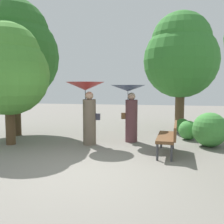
{
  "coord_description": "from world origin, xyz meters",
  "views": [
    {
      "loc": [
        1.54,
        -5.12,
        1.81
      ],
      "look_at": [
        0.0,
        3.02,
        0.98
      ],
      "focal_mm": 41.17,
      "sensor_mm": 36.0,
      "label": 1
    }
  ],
  "objects_px": {
    "person_right": "(130,103)",
    "tree_near_left": "(8,68)",
    "tree_near_right": "(181,55)",
    "person_left": "(87,100)",
    "park_bench": "(169,135)",
    "tree_mid_left": "(13,50)"
  },
  "relations": [
    {
      "from": "person_left",
      "to": "tree_mid_left",
      "type": "xyz_separation_m",
      "value": [
        -3.03,
        0.96,
        1.73
      ]
    },
    {
      "from": "person_left",
      "to": "person_right",
      "type": "xyz_separation_m",
      "value": [
        1.25,
        0.63,
        -0.1
      ]
    },
    {
      "from": "park_bench",
      "to": "tree_near_right",
      "type": "relative_size",
      "value": 0.31
    },
    {
      "from": "person_left",
      "to": "park_bench",
      "type": "height_order",
      "value": "person_left"
    },
    {
      "from": "tree_near_left",
      "to": "tree_near_right",
      "type": "distance_m",
      "value": 6.84
    },
    {
      "from": "person_left",
      "to": "tree_near_right",
      "type": "bearing_deg",
      "value": -47.06
    },
    {
      "from": "person_left",
      "to": "person_right",
      "type": "bearing_deg",
      "value": -70.47
    },
    {
      "from": "person_right",
      "to": "tree_near_left",
      "type": "xyz_separation_m",
      "value": [
        -3.6,
        -1.08,
        1.08
      ]
    },
    {
      "from": "person_right",
      "to": "park_bench",
      "type": "distance_m",
      "value": 2.0
    },
    {
      "from": "tree_near_right",
      "to": "tree_near_left",
      "type": "bearing_deg",
      "value": -142.62
    },
    {
      "from": "person_right",
      "to": "tree_near_left",
      "type": "relative_size",
      "value": 0.5
    },
    {
      "from": "park_bench",
      "to": "tree_mid_left",
      "type": "distance_m",
      "value": 6.33
    },
    {
      "from": "park_bench",
      "to": "tree_mid_left",
      "type": "xyz_separation_m",
      "value": [
        -5.51,
        1.69,
        2.61
      ]
    },
    {
      "from": "person_right",
      "to": "tree_mid_left",
      "type": "height_order",
      "value": "tree_mid_left"
    },
    {
      "from": "person_right",
      "to": "tree_near_right",
      "type": "xyz_separation_m",
      "value": [
        1.8,
        3.04,
        1.86
      ]
    },
    {
      "from": "park_bench",
      "to": "tree_near_right",
      "type": "height_order",
      "value": "tree_near_right"
    },
    {
      "from": "park_bench",
      "to": "tree_near_right",
      "type": "bearing_deg",
      "value": 176.84
    },
    {
      "from": "park_bench",
      "to": "tree_near_left",
      "type": "xyz_separation_m",
      "value": [
        -4.83,
        0.28,
        1.85
      ]
    },
    {
      "from": "tree_near_right",
      "to": "person_right",
      "type": "bearing_deg",
      "value": -120.56
    },
    {
      "from": "person_right",
      "to": "park_bench",
      "type": "bearing_deg",
      "value": -145.38
    },
    {
      "from": "person_right",
      "to": "tree_near_right",
      "type": "bearing_deg",
      "value": -38.02
    },
    {
      "from": "person_left",
      "to": "tree_near_left",
      "type": "xyz_separation_m",
      "value": [
        -2.36,
        -0.45,
        0.97
      ]
    }
  ]
}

